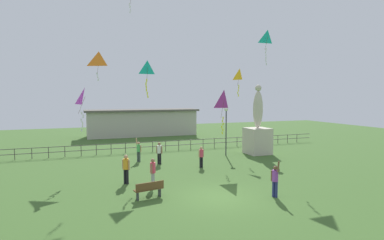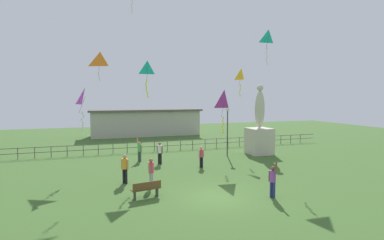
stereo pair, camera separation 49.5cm
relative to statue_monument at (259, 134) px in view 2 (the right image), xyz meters
The scene contains 18 objects.
ground_plane 12.92m from the statue_monument, 130.95° to the right, with size 80.00×80.00×0.00m, color #3D6028.
statue_monument is the anchor object (origin of this frame).
lamppost 3.33m from the statue_monument, behind, with size 0.36×0.36×4.25m.
park_bench 14.62m from the statue_monument, 143.84° to the right, with size 1.55×0.67×0.85m.
person_0 13.72m from the statue_monument, 155.71° to the right, with size 0.41×0.39×1.74m.
person_1 10.71m from the statue_monument, behind, with size 0.40×0.42×1.88m.
person_2 12.10m from the statue_monument, 118.05° to the right, with size 0.30×0.51×1.91m.
person_3 7.55m from the statue_monument, 154.36° to the right, with size 0.45×0.28×1.53m.
person_4 9.47m from the statue_monument, behind, with size 0.41×0.36×1.69m.
person_5 13.11m from the statue_monument, 148.51° to the right, with size 0.31×0.43×1.65m.
kite_0 8.69m from the statue_monument, 113.51° to the right, with size 0.89×0.56×2.59m.
kite_1 12.10m from the statue_monument, 165.11° to the right, with size 0.81×0.39×2.54m.
kite_2 5.50m from the statue_monument, 142.71° to the left, with size 0.67×0.84×2.52m.
kite_4 14.87m from the statue_monument, behind, with size 1.23×0.88×2.25m.
kite_5 15.17m from the statue_monument, behind, with size 0.82×1.21×2.84m.
kite_7 6.94m from the statue_monument, 145.03° to the right, with size 0.87×1.01×3.22m.
waterfront_railing 9.78m from the statue_monument, 153.46° to the left, with size 36.03×0.06×0.95m.
pavilion_building 17.87m from the statue_monument, 113.88° to the left, with size 14.56×3.95×3.47m.
Camera 2 is at (-6.08, -14.05, 5.14)m, focal length 28.59 mm.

